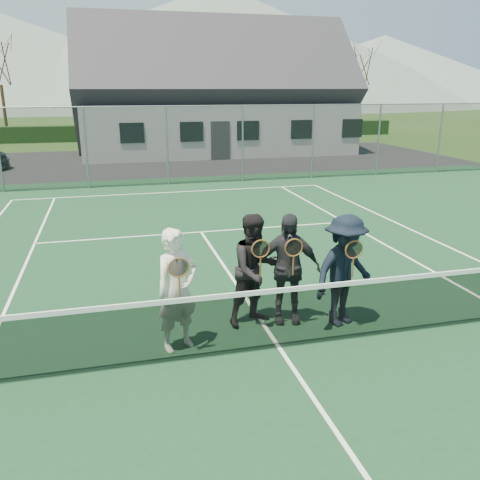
{
  "coord_description": "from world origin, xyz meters",
  "views": [
    {
      "loc": [
        -2.22,
        -6.29,
        3.67
      ],
      "look_at": [
        -0.21,
        1.5,
        1.25
      ],
      "focal_mm": 38.0,
      "sensor_mm": 36.0,
      "label": 1
    }
  ],
  "objects_px": {
    "tennis_net": "(280,316)",
    "player_d": "(344,271)",
    "player_b": "(255,270)",
    "player_c": "(287,268)",
    "clubhouse": "(213,82)",
    "player_a": "(177,290)"
  },
  "relations": [
    {
      "from": "tennis_net",
      "to": "player_d",
      "type": "distance_m",
      "value": 1.4
    },
    {
      "from": "player_b",
      "to": "player_c",
      "type": "xyz_separation_m",
      "value": [
        0.5,
        -0.07,
        0.0
      ]
    },
    {
      "from": "clubhouse",
      "to": "player_c",
      "type": "height_order",
      "value": "clubhouse"
    },
    {
      "from": "tennis_net",
      "to": "player_c",
      "type": "bearing_deg",
      "value": 65.09
    },
    {
      "from": "player_d",
      "to": "player_b",
      "type": "bearing_deg",
      "value": 163.93
    },
    {
      "from": "player_b",
      "to": "tennis_net",
      "type": "bearing_deg",
      "value": -83.58
    },
    {
      "from": "player_a",
      "to": "player_d",
      "type": "height_order",
      "value": "same"
    },
    {
      "from": "player_b",
      "to": "player_d",
      "type": "xyz_separation_m",
      "value": [
        1.34,
        -0.39,
        -0.0
      ]
    },
    {
      "from": "clubhouse",
      "to": "player_b",
      "type": "xyz_separation_m",
      "value": [
        -4.1,
        -23.07,
        -3.07
      ]
    },
    {
      "from": "player_d",
      "to": "tennis_net",
      "type": "bearing_deg",
      "value": -156.4
    },
    {
      "from": "player_c",
      "to": "player_d",
      "type": "relative_size",
      "value": 1.0
    },
    {
      "from": "clubhouse",
      "to": "player_c",
      "type": "xyz_separation_m",
      "value": [
        -3.6,
        -23.14,
        -3.07
      ]
    },
    {
      "from": "player_b",
      "to": "player_c",
      "type": "bearing_deg",
      "value": -7.9
    },
    {
      "from": "clubhouse",
      "to": "player_c",
      "type": "bearing_deg",
      "value": -98.85
    },
    {
      "from": "tennis_net",
      "to": "player_a",
      "type": "height_order",
      "value": "player_a"
    },
    {
      "from": "tennis_net",
      "to": "clubhouse",
      "type": "relative_size",
      "value": 0.75
    },
    {
      "from": "clubhouse",
      "to": "player_c",
      "type": "distance_m",
      "value": 23.62
    },
    {
      "from": "player_a",
      "to": "player_b",
      "type": "relative_size",
      "value": 1.0
    },
    {
      "from": "clubhouse",
      "to": "player_a",
      "type": "bearing_deg",
      "value": -102.92
    },
    {
      "from": "clubhouse",
      "to": "player_c",
      "type": "relative_size",
      "value": 8.67
    },
    {
      "from": "clubhouse",
      "to": "player_d",
      "type": "relative_size",
      "value": 8.67
    },
    {
      "from": "player_d",
      "to": "player_a",
      "type": "bearing_deg",
      "value": -177.04
    }
  ]
}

